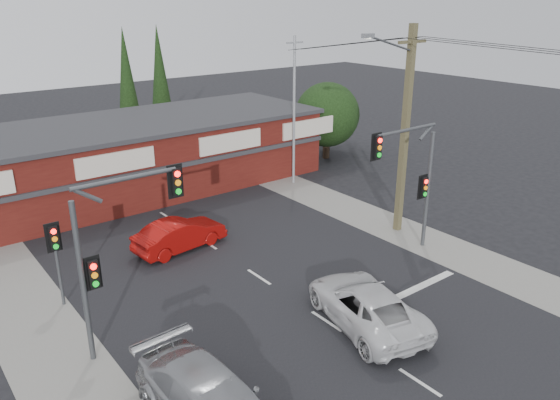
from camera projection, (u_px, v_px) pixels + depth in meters
ground at (308, 309)px, 20.63m from camera, size 120.00×120.00×0.00m
road_strip at (235, 262)px, 24.34m from camera, size 14.00×70.00×0.01m
verge_left at (36, 327)px, 19.47m from camera, size 3.00×70.00×0.02m
verge_right at (368, 217)px, 29.20m from camera, size 3.00×70.00×0.02m
stop_line at (400, 296)px, 21.52m from camera, size 6.50×0.35×0.01m
white_suv at (366, 305)px, 19.51m from camera, size 3.72×5.87×1.51m
red_sedan at (180, 234)px, 25.34m from camera, size 4.58×2.08×1.46m
lane_dashes at (259, 277)px, 22.99m from camera, size 0.12×43.96×0.01m
shop_building at (108, 160)px, 31.92m from camera, size 27.30×8.40×4.22m
tree_cluster at (325, 117)px, 39.48m from camera, size 5.90×5.10×5.50m
conifer_near at (127, 82)px, 38.53m from camera, size 1.80×1.80×9.25m
conifer_far at (160, 75)px, 42.01m from camera, size 1.80×1.80×9.25m
traffic_mast_left at (112, 241)px, 17.07m from camera, size 3.77×0.27×5.97m
traffic_mast_right at (414, 170)px, 23.93m from camera, size 3.96×0.27×5.97m
pedestal_signal at (55, 248)px, 20.13m from camera, size 0.55×0.27×3.38m
utility_pole at (404, 125)px, 25.75m from camera, size 4.38×0.59×10.00m
steel_pole at (294, 109)px, 33.04m from camera, size 1.20×0.16×9.00m
power_lines at (526, 55)px, 20.49m from camera, size 2.01×29.00×1.22m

